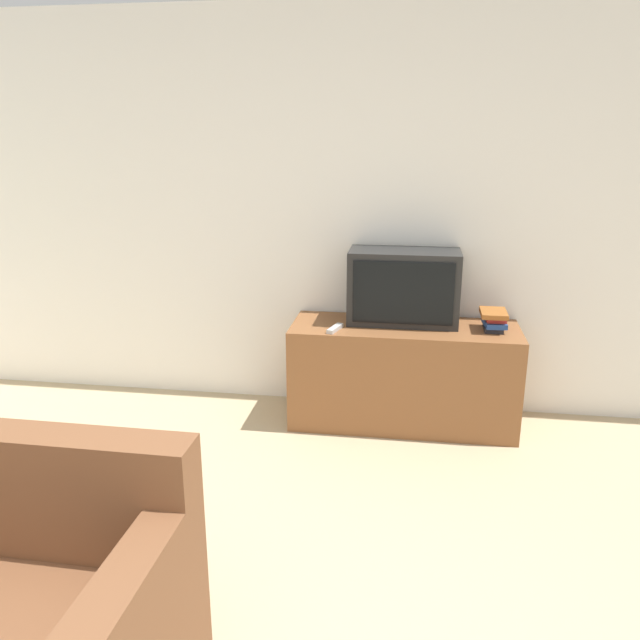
% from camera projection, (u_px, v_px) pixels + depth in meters
% --- Properties ---
extents(wall_back, '(9.00, 0.06, 2.60)m').
position_uv_depth(wall_back, '(324.00, 216.00, 4.11)').
color(wall_back, white).
rests_on(wall_back, ground_plane).
extents(tv_stand, '(1.43, 0.52, 0.66)m').
position_uv_depth(tv_stand, '(403.00, 375.00, 4.01)').
color(tv_stand, brown).
rests_on(tv_stand, ground_plane).
extents(television, '(0.69, 0.34, 0.47)m').
position_uv_depth(television, '(404.00, 287.00, 3.94)').
color(television, black).
rests_on(television, tv_stand).
extents(book_stack, '(0.16, 0.22, 0.12)m').
position_uv_depth(book_stack, '(494.00, 319.00, 3.83)').
color(book_stack, black).
rests_on(book_stack, tv_stand).
extents(remote_on_stand, '(0.09, 0.18, 0.02)m').
position_uv_depth(remote_on_stand, '(335.00, 328.00, 3.84)').
color(remote_on_stand, '#B7B7B7').
rests_on(remote_on_stand, tv_stand).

